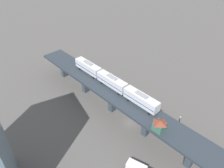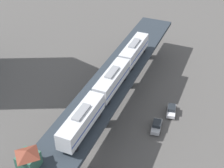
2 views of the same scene
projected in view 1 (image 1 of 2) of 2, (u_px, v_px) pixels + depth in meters
ground_plane at (129, 123)px, 71.79m from camera, size 400.00×400.00×0.00m
elevated_viaduct at (130, 106)px, 67.64m from camera, size 31.93×91.04×8.51m
subway_train at (112, 81)px, 71.91m from camera, size 12.34×36.66×4.45m
signal_hut at (159, 125)px, 57.13m from camera, size 3.94×3.94×3.40m
street_car_white at (119, 83)px, 88.42m from camera, size 3.50×4.75×1.89m
street_car_silver at (127, 92)px, 83.97m from camera, size 3.34×4.75×1.89m
street_lamp at (179, 123)px, 66.08m from camera, size 0.44×0.44×6.94m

